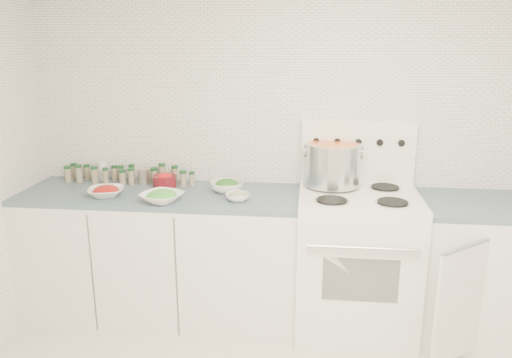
# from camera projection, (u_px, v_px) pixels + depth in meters

# --- Properties ---
(room_walls) EXTENTS (3.54, 3.04, 2.52)m
(room_walls) POSITION_uv_depth(u_px,v_px,m) (269.00, 125.00, 1.91)
(room_walls) COLOR white
(room_walls) RESTS_ON ground
(counter_left) EXTENTS (1.85, 0.62, 0.90)m
(counter_left) POSITION_uv_depth(u_px,v_px,m) (163.00, 255.00, 3.43)
(counter_left) COLOR white
(counter_left) RESTS_ON ground
(stove) EXTENTS (0.76, 0.70, 1.36)m
(stove) POSITION_uv_depth(u_px,v_px,m) (356.00, 257.00, 3.28)
(stove) COLOR white
(stove) RESTS_ON ground
(counter_right) EXTENTS (0.89, 0.88, 0.90)m
(counter_right) POSITION_uv_depth(u_px,v_px,m) (485.00, 270.00, 3.20)
(counter_right) COLOR white
(counter_right) RESTS_ON ground
(stock_pot) EXTENTS (0.39, 0.36, 0.28)m
(stock_pot) POSITION_uv_depth(u_px,v_px,m) (333.00, 163.00, 3.29)
(stock_pot) COLOR silver
(stock_pot) RESTS_ON stove
(bowl_tomato) EXTENTS (0.27, 0.27, 0.08)m
(bowl_tomato) POSITION_uv_depth(u_px,v_px,m) (106.00, 191.00, 3.22)
(bowl_tomato) COLOR white
(bowl_tomato) RESTS_ON counter_left
(bowl_snowpea) EXTENTS (0.32, 0.32, 0.08)m
(bowl_snowpea) POSITION_uv_depth(u_px,v_px,m) (162.00, 197.00, 3.10)
(bowl_snowpea) COLOR white
(bowl_snowpea) RESTS_ON counter_left
(bowl_broccoli) EXTENTS (0.28, 0.28, 0.09)m
(bowl_broccoli) POSITION_uv_depth(u_px,v_px,m) (227.00, 186.00, 3.32)
(bowl_broccoli) COLOR white
(bowl_broccoli) RESTS_ON counter_left
(bowl_zucchini) EXTENTS (0.16, 0.16, 0.06)m
(bowl_zucchini) POSITION_uv_depth(u_px,v_px,m) (238.00, 196.00, 3.13)
(bowl_zucchini) COLOR white
(bowl_zucchini) RESTS_ON counter_left
(bowl_pepper) EXTENTS (0.16, 0.16, 0.10)m
(bowl_pepper) POSITION_uv_depth(u_px,v_px,m) (165.00, 180.00, 3.43)
(bowl_pepper) COLOR #5E1017
(bowl_pepper) RESTS_ON counter_left
(salt_canister) EXTENTS (0.08, 0.08, 0.13)m
(salt_canister) POSITION_uv_depth(u_px,v_px,m) (103.00, 171.00, 3.60)
(salt_canister) COLOR white
(salt_canister) RESTS_ON counter_left
(tin_can) EXTENTS (0.10, 0.10, 0.11)m
(tin_can) POSITION_uv_depth(u_px,v_px,m) (144.00, 176.00, 3.50)
(tin_can) COLOR gray
(tin_can) RESTS_ON counter_left
(spice_cluster) EXTENTS (0.95, 0.15, 0.13)m
(spice_cluster) POSITION_uv_depth(u_px,v_px,m) (123.00, 174.00, 3.53)
(spice_cluster) COLOR gray
(spice_cluster) RESTS_ON counter_left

